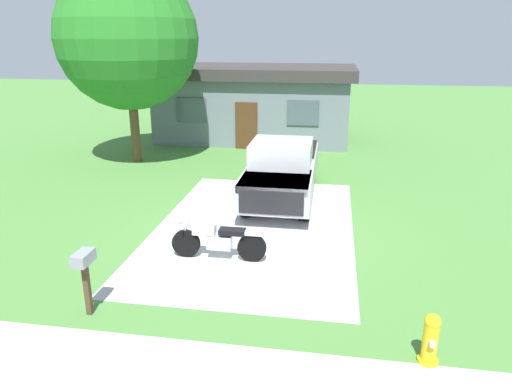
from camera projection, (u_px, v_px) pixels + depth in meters
The scene contains 9 objects.
ground_plane at pixel (255, 227), 12.75m from camera, with size 80.00×80.00×0.00m, color #4D833B.
driveway_pad at pixel (255, 227), 12.75m from camera, with size 5.22×8.32×0.01m, color #B4B4B4.
sidewalk_strip at pixel (190, 378), 7.13m from camera, with size 36.00×1.80×0.01m, color beige.
motorcycle at pixel (218, 240), 10.80m from camera, with size 2.21×0.70×1.09m.
pickup_truck at pixel (283, 168), 14.83m from camera, with size 2.01×5.63×1.90m.
fire_hydrant at pixel (431, 339), 7.35m from camera, with size 0.32×0.40×0.87m.
mailbox at pixel (84, 266), 8.48m from camera, with size 0.26×0.48×1.26m.
shade_tree at pixel (128, 39), 17.89m from camera, with size 5.37×5.37×7.49m.
neighbor_house at pixel (255, 102), 23.29m from camera, with size 9.60×5.60×3.50m.
Camera 1 is at (1.93, -11.63, 4.93)m, focal length 33.14 mm.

